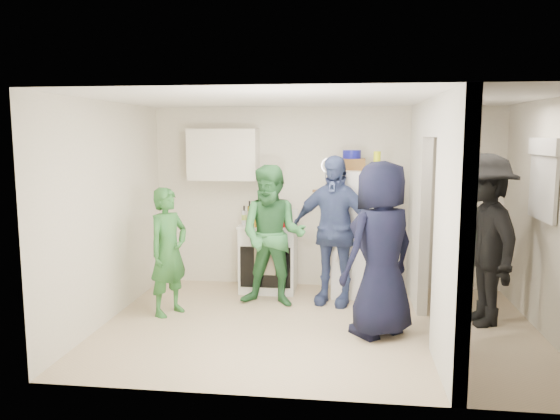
# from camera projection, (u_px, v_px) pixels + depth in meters

# --- Properties ---
(floor) EXTENTS (4.80, 4.80, 0.00)m
(floor) POSITION_uv_depth(u_px,v_px,m) (318.00, 326.00, 6.09)
(floor) COLOR #C4B08A
(floor) RESTS_ON ground
(wall_back) EXTENTS (4.80, 0.00, 4.80)m
(wall_back) POSITION_uv_depth(u_px,v_px,m) (325.00, 198.00, 7.58)
(wall_back) COLOR silver
(wall_back) RESTS_ON floor
(wall_front) EXTENTS (4.80, 0.00, 4.80)m
(wall_front) POSITION_uv_depth(u_px,v_px,m) (307.00, 248.00, 4.24)
(wall_front) COLOR silver
(wall_front) RESTS_ON floor
(wall_left) EXTENTS (0.00, 3.40, 3.40)m
(wall_left) POSITION_uv_depth(u_px,v_px,m) (108.00, 212.00, 6.20)
(wall_left) COLOR silver
(wall_left) RESTS_ON floor
(wall_right) EXTENTS (0.00, 3.40, 3.40)m
(wall_right) POSITION_uv_depth(u_px,v_px,m) (552.00, 220.00, 5.62)
(wall_right) COLOR silver
(wall_right) RESTS_ON floor
(ceiling) EXTENTS (4.80, 4.80, 0.00)m
(ceiling) POSITION_uv_depth(u_px,v_px,m) (320.00, 99.00, 5.74)
(ceiling) COLOR white
(ceiling) RESTS_ON wall_back
(partition_pier_back) EXTENTS (0.12, 1.20, 2.50)m
(partition_pier_back) POSITION_uv_depth(u_px,v_px,m) (419.00, 205.00, 6.85)
(partition_pier_back) COLOR silver
(partition_pier_back) RESTS_ON floor
(partition_pier_front) EXTENTS (0.12, 1.20, 2.50)m
(partition_pier_front) POSITION_uv_depth(u_px,v_px,m) (452.00, 237.00, 4.69)
(partition_pier_front) COLOR silver
(partition_pier_front) RESTS_ON floor
(partition_header) EXTENTS (0.12, 1.00, 0.40)m
(partition_header) POSITION_uv_depth(u_px,v_px,m) (436.00, 117.00, 5.62)
(partition_header) COLOR silver
(partition_header) RESTS_ON partition_pier_back
(stove) EXTENTS (0.77, 0.64, 0.92)m
(stove) POSITION_uv_depth(u_px,v_px,m) (269.00, 257.00, 7.46)
(stove) COLOR white
(stove) RESTS_ON floor
(upper_cabinet) EXTENTS (0.95, 0.34, 0.70)m
(upper_cabinet) POSITION_uv_depth(u_px,v_px,m) (223.00, 155.00, 7.49)
(upper_cabinet) COLOR silver
(upper_cabinet) RESTS_ON wall_back
(fridge) EXTENTS (0.68, 0.66, 1.66)m
(fridge) POSITION_uv_depth(u_px,v_px,m) (358.00, 233.00, 7.23)
(fridge) COLOR white
(fridge) RESTS_ON floor
(wicker_basket) EXTENTS (0.35, 0.25, 0.15)m
(wicker_basket) POSITION_uv_depth(u_px,v_px,m) (352.00, 164.00, 7.17)
(wicker_basket) COLOR brown
(wicker_basket) RESTS_ON fridge
(blue_bowl) EXTENTS (0.24, 0.24, 0.11)m
(blue_bowl) POSITION_uv_depth(u_px,v_px,m) (352.00, 154.00, 7.15)
(blue_bowl) COLOR navy
(blue_bowl) RESTS_ON wicker_basket
(yellow_cup_stack_top) EXTENTS (0.09, 0.09, 0.25)m
(yellow_cup_stack_top) POSITION_uv_depth(u_px,v_px,m) (377.00, 161.00, 6.98)
(yellow_cup_stack_top) COLOR #DCEE14
(yellow_cup_stack_top) RESTS_ON fridge
(wall_clock) EXTENTS (0.22, 0.02, 0.22)m
(wall_clock) POSITION_uv_depth(u_px,v_px,m) (329.00, 166.00, 7.50)
(wall_clock) COLOR white
(wall_clock) RESTS_ON wall_back
(spice_shelf) EXTENTS (0.35, 0.08, 0.03)m
(spice_shelf) POSITION_uv_depth(u_px,v_px,m) (325.00, 191.00, 7.52)
(spice_shelf) COLOR olive
(spice_shelf) RESTS_ON wall_back
(nook_window) EXTENTS (0.03, 0.70, 0.80)m
(nook_window) POSITION_uv_depth(u_px,v_px,m) (545.00, 180.00, 5.77)
(nook_window) COLOR black
(nook_window) RESTS_ON wall_right
(nook_window_frame) EXTENTS (0.04, 0.76, 0.86)m
(nook_window_frame) POSITION_uv_depth(u_px,v_px,m) (544.00, 180.00, 5.77)
(nook_window_frame) COLOR white
(nook_window_frame) RESTS_ON wall_right
(nook_valance) EXTENTS (0.04, 0.82, 0.18)m
(nook_valance) POSITION_uv_depth(u_px,v_px,m) (543.00, 146.00, 5.72)
(nook_valance) COLOR white
(nook_valance) RESTS_ON wall_right
(yellow_cup_stack_stove) EXTENTS (0.09, 0.09, 0.25)m
(yellow_cup_stack_stove) POSITION_uv_depth(u_px,v_px,m) (257.00, 217.00, 7.18)
(yellow_cup_stack_stove) COLOR orange
(yellow_cup_stack_stove) RESTS_ON stove
(red_cup) EXTENTS (0.09, 0.09, 0.12)m
(red_cup) POSITION_uv_depth(u_px,v_px,m) (283.00, 222.00, 7.17)
(red_cup) COLOR red
(red_cup) RESTS_ON stove
(person_green_left) EXTENTS (0.58, 0.66, 1.51)m
(person_green_left) POSITION_uv_depth(u_px,v_px,m) (168.00, 252.00, 6.42)
(person_green_left) COLOR #2F6729
(person_green_left) RESTS_ON floor
(person_green_center) EXTENTS (0.93, 0.76, 1.76)m
(person_green_center) POSITION_uv_depth(u_px,v_px,m) (273.00, 236.00, 6.74)
(person_green_center) COLOR #367B44
(person_green_center) RESTS_ON floor
(person_denim) EXTENTS (1.18, 0.75, 1.87)m
(person_denim) POSITION_uv_depth(u_px,v_px,m) (333.00, 230.00, 6.81)
(person_denim) COLOR #39507E
(person_denim) RESTS_ON floor
(person_navy) EXTENTS (1.07, 1.04, 1.86)m
(person_navy) POSITION_uv_depth(u_px,v_px,m) (381.00, 249.00, 5.72)
(person_navy) COLOR black
(person_navy) RESTS_ON floor
(person_nook) EXTENTS (0.98, 1.37, 1.92)m
(person_nook) POSITION_uv_depth(u_px,v_px,m) (483.00, 240.00, 6.07)
(person_nook) COLOR black
(person_nook) RESTS_ON floor
(bottle_a) EXTENTS (0.06, 0.06, 0.30)m
(bottle_a) POSITION_uv_depth(u_px,v_px,m) (249.00, 212.00, 7.52)
(bottle_a) COLOR brown
(bottle_a) RESTS_ON stove
(bottle_b) EXTENTS (0.06, 0.06, 0.28)m
(bottle_b) POSITION_uv_depth(u_px,v_px,m) (253.00, 215.00, 7.31)
(bottle_b) COLOR #184819
(bottle_b) RESTS_ON stove
(bottle_c) EXTENTS (0.06, 0.06, 0.24)m
(bottle_c) POSITION_uv_depth(u_px,v_px,m) (265.00, 214.00, 7.52)
(bottle_c) COLOR silver
(bottle_c) RESTS_ON stove
(bottle_d) EXTENTS (0.06, 0.06, 0.31)m
(bottle_d) POSITION_uv_depth(u_px,v_px,m) (271.00, 213.00, 7.31)
(bottle_d) COLOR brown
(bottle_d) RESTS_ON stove
(bottle_e) EXTENTS (0.07, 0.07, 0.25)m
(bottle_e) POSITION_uv_depth(u_px,v_px,m) (277.00, 213.00, 7.55)
(bottle_e) COLOR gray
(bottle_e) RESTS_ON stove
(bottle_f) EXTENTS (0.07, 0.07, 0.26)m
(bottle_f) POSITION_uv_depth(u_px,v_px,m) (283.00, 215.00, 7.37)
(bottle_f) COLOR #143814
(bottle_f) RESTS_ON stove
(bottle_g) EXTENTS (0.07, 0.07, 0.26)m
(bottle_g) POSITION_uv_depth(u_px,v_px,m) (288.00, 213.00, 7.49)
(bottle_g) COLOR olive
(bottle_g) RESTS_ON stove
(bottle_h) EXTENTS (0.07, 0.07, 0.26)m
(bottle_h) POSITION_uv_depth(u_px,v_px,m) (244.00, 215.00, 7.32)
(bottle_h) COLOR silver
(bottle_h) RESTS_ON stove
(bottle_i) EXTENTS (0.06, 0.06, 0.33)m
(bottle_i) POSITION_uv_depth(u_px,v_px,m) (274.00, 211.00, 7.48)
(bottle_i) COLOR #4B310C
(bottle_i) RESTS_ON stove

